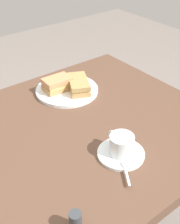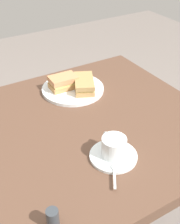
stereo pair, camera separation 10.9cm
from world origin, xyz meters
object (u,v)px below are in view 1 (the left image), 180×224
Objects in this scene: sandwich_plate at (67,90)px; spoon at (125,169)px; dining_table at (72,149)px; coffee_saucer at (121,154)px; sandwich_back at (79,85)px; sandwich_front at (57,84)px; salt_shaker at (76,221)px; coffee_cup at (121,144)px.

sandwich_plate is 0.51m from spoon.
dining_table is 6.99× the size of coffee_saucer.
coffee_saucer is (0.05, -0.20, 0.09)m from dining_table.
sandwich_back is 0.42m from coffee_saucer.
sandwich_front is 1.31× the size of spoon.
sandwich_front is at bearing 61.15° from salt_shaker.
salt_shaker is at bearing -154.25° from coffee_cup.
spoon is at bearing -104.20° from sandwich_plate.
sandwich_plate is 0.06m from sandwich_back.
sandwich_plate is 0.44m from coffee_cup.
sandwich_front is at bearing 83.65° from coffee_cup.
dining_table is at bearing 105.51° from coffee_cup.
sandwich_plate is 1.75× the size of coffee_saucer.
spoon is 1.49× the size of salt_shaker.
sandwich_back is 0.49m from spoon.
coffee_saucer is at bearing -95.71° from coffee_cup.
salt_shaker reaches higher than coffee_saucer.
spoon is (-0.16, -0.46, -0.02)m from sandwich_back.
sandwich_back is 1.53× the size of coffee_cup.
sandwich_plate is 3.00× the size of spoon.
coffee_saucer is (-0.12, -0.40, -0.03)m from sandwich_back.
salt_shaker reaches higher than sandwich_plate.
coffee_cup is at bearing 25.75° from salt_shaker.
salt_shaker is at bearing -164.01° from spoon.
sandwich_back is 0.41m from coffee_cup.
salt_shaker is (-0.21, -0.33, 0.12)m from dining_table.
dining_table is 0.23m from coffee_saucer.
spoon is at bearing 15.99° from salt_shaker.
dining_table is 0.30m from sandwich_front.
spoon reaches higher than sandwich_plate.
dining_table is 17.80× the size of salt_shaker.
sandwich_back is (0.07, -0.05, -0.00)m from sandwich_front.
sandwich_front is at bearing 83.65° from coffee_saucer.
dining_table is 0.29m from sandwich_back.
coffee_cup is at bearing 84.29° from coffee_saucer.
coffee_cup reaches higher than spoon.
sandwich_front is 0.52m from spoon.
coffee_saucer is 1.42× the size of coffee_cup.
coffee_cup reaches higher than sandwich_front.
spoon is (0.01, -0.26, 0.10)m from dining_table.
sandwich_plate is 1.62× the size of sandwich_back.
sandwich_plate is 0.66m from salt_shaker.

